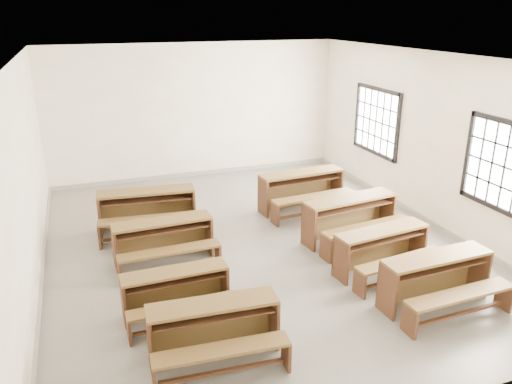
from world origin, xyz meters
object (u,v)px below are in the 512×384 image
object	(u,v)px
desk_set_2	(164,238)
desk_set_5	(383,248)
desk_set_1	(176,290)
desk_set_6	(351,216)
desk_set_4	(438,277)
desk_set_0	(214,326)
desk_set_3	(147,208)
desk_set_7	(302,188)

from	to	relation	value
desk_set_2	desk_set_5	distance (m)	3.49
desk_set_1	desk_set_2	xyz separation A→B (m)	(0.11, 1.56, 0.05)
desk_set_5	desk_set_6	xyz separation A→B (m)	(0.13, 1.20, 0.05)
desk_set_5	desk_set_4	bearing A→B (deg)	-87.09
desk_set_1	desk_set_6	world-z (taller)	desk_set_6
desk_set_1	desk_set_4	distance (m)	3.58
desk_set_0	desk_set_5	bearing A→B (deg)	23.65
desk_set_4	desk_set_5	world-z (taller)	desk_set_4
desk_set_0	desk_set_1	distance (m)	1.04
desk_set_2	desk_set_3	size ratio (longest dim) A/B	0.88
desk_set_6	desk_set_0	bearing A→B (deg)	-150.70
desk_set_0	desk_set_3	size ratio (longest dim) A/B	0.87
desk_set_0	desk_set_4	xyz separation A→B (m)	(3.20, 0.03, 0.02)
desk_set_1	desk_set_5	world-z (taller)	desk_set_5
desk_set_2	desk_set_6	xyz separation A→B (m)	(3.28, -0.29, 0.04)
desk_set_1	desk_set_6	xyz separation A→B (m)	(3.40, 1.27, 0.09)
desk_set_0	desk_set_1	size ratio (longest dim) A/B	1.11
desk_set_0	desk_set_6	distance (m)	3.89
desk_set_4	desk_set_7	distance (m)	3.88
desk_set_4	desk_set_6	bearing A→B (deg)	89.36
desk_set_3	desk_set_4	world-z (taller)	desk_set_3
desk_set_1	desk_set_6	bearing A→B (deg)	19.50
desk_set_1	desk_set_6	size ratio (longest dim) A/B	0.78
desk_set_2	desk_set_4	distance (m)	4.19
desk_set_0	desk_set_7	world-z (taller)	desk_set_7
desk_set_1	desk_set_5	xyz separation A→B (m)	(3.27, 0.08, 0.04)
desk_set_4	desk_set_6	world-z (taller)	desk_set_6
desk_set_6	desk_set_7	bearing A→B (deg)	90.67
desk_set_3	desk_set_6	distance (m)	3.71
desk_set_0	desk_set_2	world-z (taller)	desk_set_2
desk_set_6	desk_set_7	world-z (taller)	desk_set_7
desk_set_0	desk_set_1	world-z (taller)	desk_set_0
desk_set_0	desk_set_4	size ratio (longest dim) A/B	0.96
desk_set_0	desk_set_4	bearing A→B (deg)	4.32
desk_set_1	desk_set_4	bearing A→B (deg)	-17.00
desk_set_1	desk_set_7	bearing A→B (deg)	41.11
desk_set_5	desk_set_1	bearing A→B (deg)	174.73
desk_set_4	desk_set_7	bearing A→B (deg)	91.89
desk_set_0	desk_set_6	size ratio (longest dim) A/B	0.86
desk_set_5	desk_set_3	bearing A→B (deg)	132.42
desk_set_0	desk_set_5	xyz separation A→B (m)	(3.02, 1.09, 0.01)
desk_set_5	desk_set_6	distance (m)	1.20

